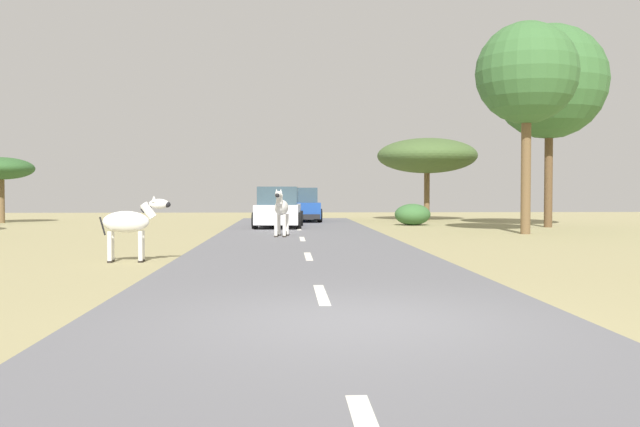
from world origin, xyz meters
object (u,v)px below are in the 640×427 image
at_px(car_0, 279,209).
at_px(tree_5, 527,74).
at_px(tree_0, 549,82).
at_px(car_1, 301,206).
at_px(tree_4, 1,169).
at_px(bush_0, 413,215).
at_px(zebra_0, 281,208).
at_px(zebra_1, 130,223).
at_px(tree_2, 427,156).

distance_m(car_0, tree_5, 11.42).
relative_size(car_0, tree_0, 0.49).
height_order(car_1, tree_4, tree_4).
bearing_deg(car_0, bush_0, 24.92).
distance_m(zebra_0, tree_0, 14.59).
relative_size(zebra_1, car_1, 0.36).
bearing_deg(car_0, tree_2, 48.20).
xyz_separation_m(car_0, tree_4, (-14.10, 6.00, 1.89)).
xyz_separation_m(car_1, tree_0, (10.88, -5.85, 5.57)).
bearing_deg(zebra_0, tree_4, -33.20).
relative_size(tree_2, tree_5, 0.70).
bearing_deg(tree_5, tree_2, 94.91).
bearing_deg(tree_4, tree_5, -24.10).
xyz_separation_m(zebra_0, zebra_1, (-3.29, -7.85, -0.14)).
relative_size(tree_0, bush_0, 5.31).
distance_m(zebra_0, car_0, 6.28).
relative_size(tree_0, tree_4, 2.69).
xyz_separation_m(tree_0, tree_4, (-26.05, 5.60, -3.68)).
bearing_deg(tree_4, zebra_0, -40.74).
height_order(zebra_1, tree_4, tree_4).
bearing_deg(car_1, tree_4, -0.70).
xyz_separation_m(tree_0, bush_0, (-5.67, 2.15, -5.91)).
height_order(tree_0, bush_0, tree_0).
bearing_deg(car_0, tree_0, 4.74).
xyz_separation_m(zebra_0, bush_0, (6.12, 8.83, -0.51)).
bearing_deg(tree_5, bush_0, 112.85).
xyz_separation_m(zebra_1, car_0, (3.13, 14.12, -0.03)).
height_order(car_1, tree_5, tree_5).
distance_m(zebra_1, tree_0, 21.66).
distance_m(zebra_1, bush_0, 19.15).
distance_m(tree_0, bush_0, 8.47).
bearing_deg(tree_4, car_0, -23.06).
bearing_deg(bush_0, tree_5, -67.15).
bearing_deg(bush_0, zebra_1, -119.44).
relative_size(zebra_0, car_1, 0.39).
bearing_deg(tree_5, tree_0, 60.49).
bearing_deg(zebra_1, bush_0, 147.94).
distance_m(car_0, car_1, 6.34).
bearing_deg(tree_0, car_0, -178.08).
bearing_deg(tree_5, car_0, 154.35).
distance_m(tree_2, bush_0, 6.73).
bearing_deg(tree_4, tree_2, 5.76).
bearing_deg(tree_5, tree_4, 155.90).
bearing_deg(tree_0, zebra_0, -150.49).
distance_m(zebra_0, zebra_1, 8.51).
bearing_deg(tree_2, tree_4, -174.24).
distance_m(tree_4, bush_0, 20.79).
xyz_separation_m(car_0, tree_2, (8.13, 8.24, 2.72)).
xyz_separation_m(zebra_1, tree_4, (-10.97, 20.12, 1.86)).
distance_m(zebra_1, car_0, 14.46).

